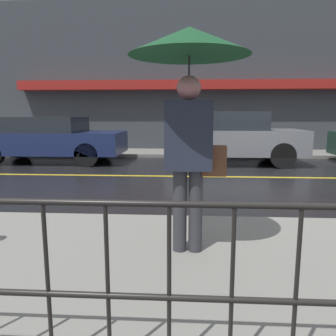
% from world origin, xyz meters
% --- Properties ---
extents(ground_plane, '(80.00, 80.00, 0.00)m').
position_xyz_m(ground_plane, '(0.00, 0.00, 0.00)').
color(ground_plane, black).
extents(sidewalk_far, '(28.00, 1.94, 0.10)m').
position_xyz_m(sidewalk_far, '(0.00, 4.41, 0.05)').
color(sidewalk_far, gray).
rests_on(sidewalk_far, ground_plane).
extents(lane_marking, '(25.20, 0.12, 0.01)m').
position_xyz_m(lane_marking, '(0.00, 0.00, 0.00)').
color(lane_marking, gold).
rests_on(lane_marking, ground_plane).
extents(building_storefront, '(28.00, 0.85, 5.87)m').
position_xyz_m(building_storefront, '(0.00, 5.50, 2.91)').
color(building_storefront, '#383D42').
rests_on(building_storefront, ground_plane).
extents(pedestrian, '(1.16, 1.16, 2.21)m').
position_xyz_m(pedestrian, '(-1.73, -4.61, 1.88)').
color(pedestrian, '#333338').
rests_on(pedestrian, sidewalk_near).
extents(car_navy, '(4.55, 1.90, 1.41)m').
position_xyz_m(car_navy, '(-6.09, 2.17, 0.74)').
color(car_navy, '#19234C').
rests_on(car_navy, ground_plane).
extents(car_grey, '(4.07, 1.82, 1.57)m').
position_xyz_m(car_grey, '(-0.41, 2.17, 0.81)').
color(car_grey, slate).
rests_on(car_grey, ground_plane).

